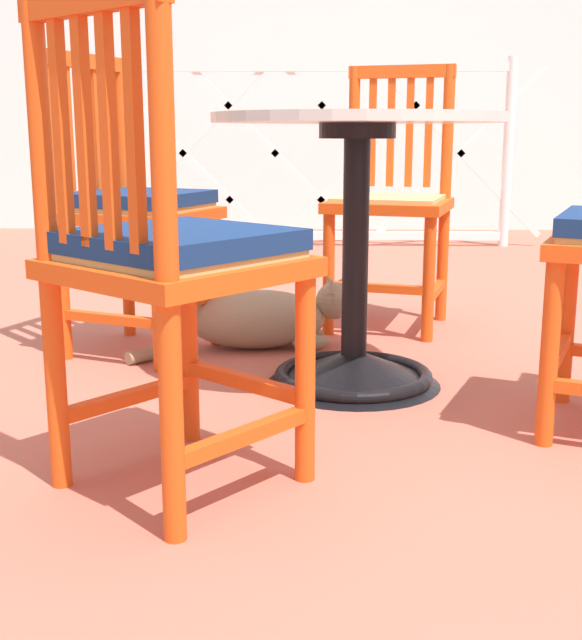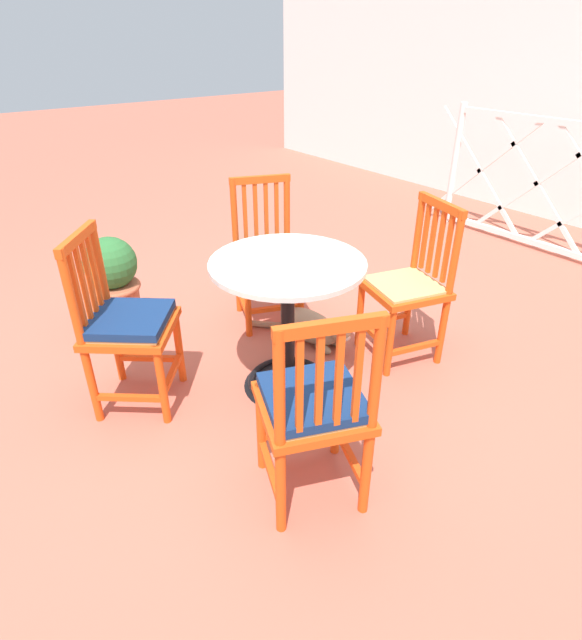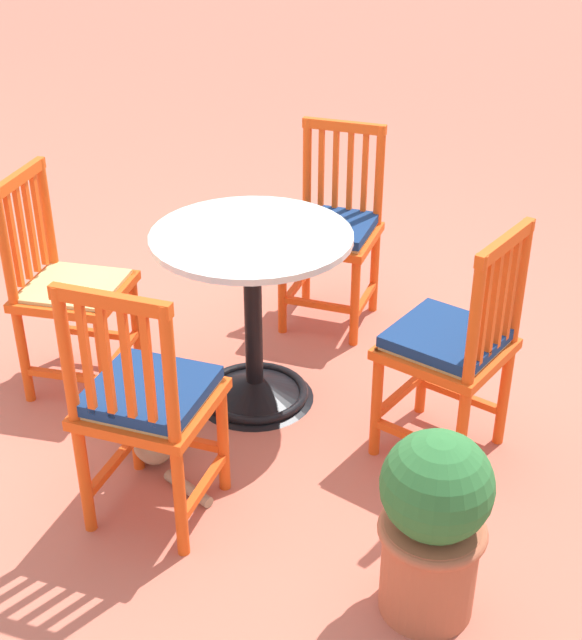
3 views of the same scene
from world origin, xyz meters
name	(u,v)px [view 1 (image 1 of 3)]	position (x,y,z in m)	size (l,w,h in m)	color
ground_plane	(336,404)	(0.00, 0.00, 0.00)	(24.00, 24.00, 0.00)	#BC604C
building_wall_backdrop	(323,26)	(0.00, 4.06, 1.40)	(10.00, 0.20, 2.80)	white
lattice_fence_panel	(321,153)	(-0.01, 3.09, 0.56)	(2.68, 0.06, 1.11)	white
cafe_table	(355,283)	(0.05, 0.18, 0.28)	(0.76, 0.76, 0.73)	black
orange_chair_by_planter	(391,204)	(0.21, 0.91, 0.43)	(0.49, 0.49, 0.91)	#E04C14
orange_chair_tucked_in	(133,210)	(-0.62, 0.53, 0.45)	(0.52, 0.52, 0.91)	#E04C14
orange_chair_near_fence	(169,261)	(-0.33, -0.51, 0.45)	(0.56, 0.56, 0.91)	#E04C14
tabby_cat	(269,319)	(-0.20, 0.57, 0.10)	(0.70, 0.36, 0.23)	#9E896B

